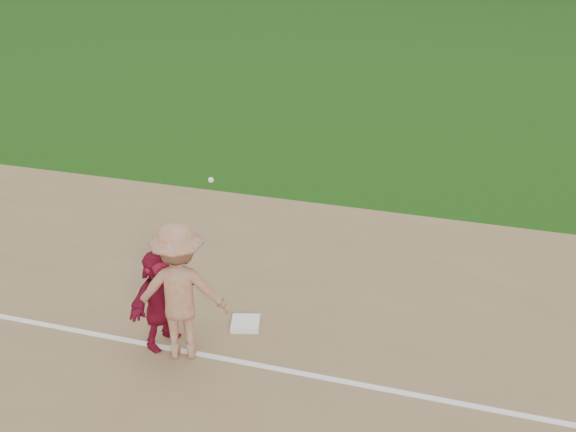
% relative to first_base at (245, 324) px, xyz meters
% --- Properties ---
extents(ground, '(160.00, 160.00, 0.00)m').
position_rel_first_base_xyz_m(ground, '(0.24, -0.09, -0.07)').
color(ground, '#19450D').
rests_on(ground, ground).
extents(foul_line, '(60.00, 0.10, 0.01)m').
position_rel_first_base_xyz_m(foul_line, '(0.24, -0.89, -0.04)').
color(foul_line, white).
rests_on(foul_line, infield_dirt).
extents(first_base, '(0.52, 0.52, 0.10)m').
position_rel_first_base_xyz_m(first_base, '(0.00, 0.00, 0.00)').
color(first_base, white).
rests_on(first_base, infield_dirt).
extents(base_runner, '(0.79, 1.46, 1.51)m').
position_rel_first_base_xyz_m(base_runner, '(-1.02, -0.76, 0.71)').
color(base_runner, maroon).
rests_on(base_runner, infield_dirt).
extents(first_base_play, '(1.49, 1.14, 2.61)m').
position_rel_first_base_xyz_m(first_base_play, '(-0.61, -0.92, 0.98)').
color(first_base_play, gray).
rests_on(first_base_play, infield_dirt).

